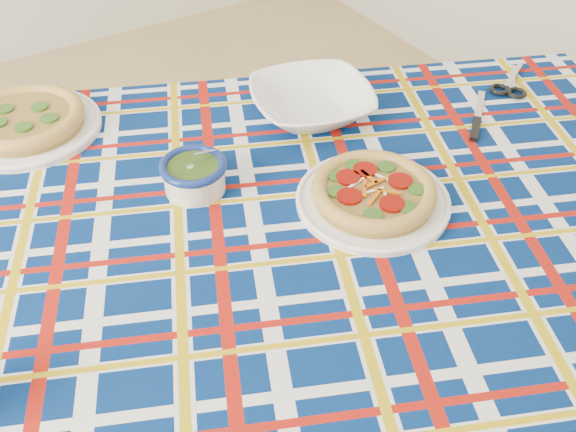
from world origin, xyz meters
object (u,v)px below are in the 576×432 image
serving_bowl (312,102)px  main_focaccia_plate (374,191)px  pesto_bowl (194,173)px  dining_table (290,240)px

serving_bowl → main_focaccia_plate: bearing=-102.4°
pesto_bowl → main_focaccia_plate: bearing=-39.1°
dining_table → main_focaccia_plate: main_focaccia_plate is taller
dining_table → main_focaccia_plate: (0.14, -0.06, 0.10)m
dining_table → main_focaccia_plate: bearing=-1.0°
pesto_bowl → serving_bowl: bearing=16.7°
pesto_bowl → serving_bowl: pesto_bowl is taller
dining_table → pesto_bowl: size_ratio=14.23×
main_focaccia_plate → pesto_bowl: bearing=140.9°
main_focaccia_plate → serving_bowl: 0.31m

